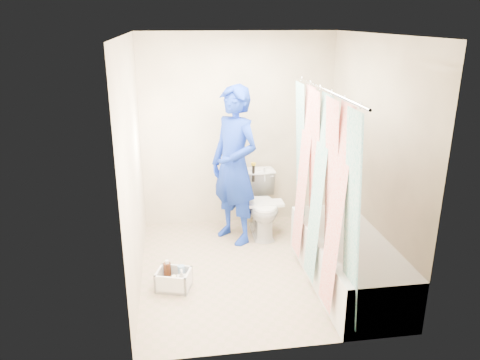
{
  "coord_description": "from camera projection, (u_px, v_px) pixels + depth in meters",
  "views": [
    {
      "loc": [
        -0.82,
        -4.35,
        2.54
      ],
      "look_at": [
        -0.13,
        0.28,
        0.91
      ],
      "focal_mm": 35.0,
      "sensor_mm": 36.0,
      "label": 1
    }
  ],
  "objects": [
    {
      "name": "wall_left",
      "position": [
        133.0,
        167.0,
        4.45
      ],
      "size": [
        0.02,
        2.6,
        2.4
      ],
      "primitive_type": "cube",
      "color": "beige",
      "rests_on": "ground"
    },
    {
      "name": "toilet",
      "position": [
        262.0,
        205.0,
        5.72
      ],
      "size": [
        0.43,
        0.74,
        0.75
      ],
      "primitive_type": "imported",
      "rotation": [
        0.0,
        0.0,
        -0.01
      ],
      "color": "white",
      "rests_on": "ground"
    },
    {
      "name": "wall_front",
      "position": [
        289.0,
        212.0,
        3.4
      ],
      "size": [
        2.4,
        0.02,
        2.4
      ],
      "primitive_type": "cube",
      "color": "beige",
      "rests_on": "ground"
    },
    {
      "name": "wall_back",
      "position": [
        238.0,
        131.0,
        5.83
      ],
      "size": [
        2.4,
        0.02,
        2.4
      ],
      "primitive_type": "cube",
      "color": "beige",
      "rests_on": "ground"
    },
    {
      "name": "plumber",
      "position": [
        234.0,
        166.0,
        5.39
      ],
      "size": [
        0.75,
        0.81,
        1.85
      ],
      "primitive_type": "imported",
      "rotation": [
        0.0,
        0.0,
        -0.95
      ],
      "color": "navy",
      "rests_on": "ground"
    },
    {
      "name": "tank_lid",
      "position": [
        264.0,
        203.0,
        5.59
      ],
      "size": [
        0.46,
        0.21,
        0.04
      ],
      "primitive_type": "cube",
      "rotation": [
        0.0,
        0.0,
        -0.01
      ],
      "color": "white",
      "rests_on": "toilet"
    },
    {
      "name": "bathtub",
      "position": [
        347.0,
        260.0,
        4.65
      ],
      "size": [
        0.7,
        1.75,
        0.5
      ],
      "color": "white",
      "rests_on": "ground"
    },
    {
      "name": "shower_curtain",
      "position": [
        320.0,
        190.0,
        4.35
      ],
      "size": [
        0.06,
        1.75,
        1.8
      ],
      "primitive_type": "cube",
      "color": "white",
      "rests_on": "curtain_rod"
    },
    {
      "name": "floor",
      "position": [
        255.0,
        268.0,
        5.01
      ],
      "size": [
        2.6,
        2.6,
        0.0
      ],
      "primitive_type": "plane",
      "color": "tan",
      "rests_on": "ground"
    },
    {
      "name": "cleaning_caddy",
      "position": [
        175.0,
        280.0,
        4.61
      ],
      "size": [
        0.38,
        0.34,
        0.25
      ],
      "rotation": [
        0.0,
        0.0,
        -0.31
      ],
      "color": "silver",
      "rests_on": "ground"
    },
    {
      "name": "ceiling",
      "position": [
        258.0,
        34.0,
        4.22
      ],
      "size": [
        2.4,
        2.6,
        0.02
      ],
      "primitive_type": "cube",
      "color": "white",
      "rests_on": "wall_back"
    },
    {
      "name": "tank_internals",
      "position": [
        256.0,
        172.0,
        5.78
      ],
      "size": [
        0.18,
        0.06,
        0.25
      ],
      "color": "black",
      "rests_on": "toilet"
    },
    {
      "name": "wall_right",
      "position": [
        372.0,
        156.0,
        4.79
      ],
      "size": [
        0.02,
        2.6,
        2.4
      ],
      "primitive_type": "cube",
      "color": "beige",
      "rests_on": "ground"
    },
    {
      "name": "curtain_rod",
      "position": [
        326.0,
        90.0,
        4.05
      ],
      "size": [
        0.02,
        1.9,
        0.02
      ],
      "primitive_type": "cylinder",
      "rotation": [
        1.57,
        0.0,
        0.0
      ],
      "color": "silver",
      "rests_on": "wall_back"
    }
  ]
}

